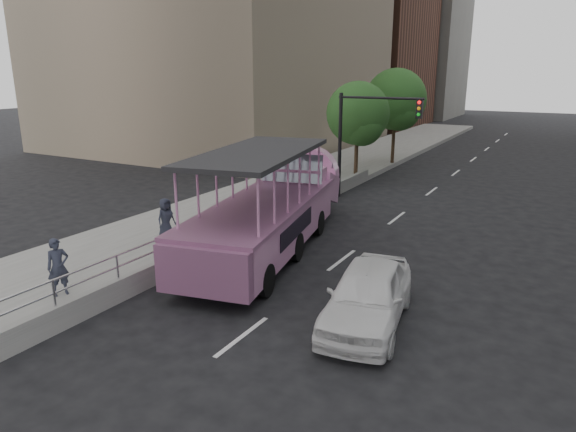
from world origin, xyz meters
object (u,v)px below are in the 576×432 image
(street_tree_near, at_px, (359,116))
(duck_boat, at_px, (274,209))
(car, at_px, (368,295))
(pedestrian_near, at_px, (58,267))
(pedestrian_far, at_px, (166,219))
(parking_sign, at_px, (323,173))
(street_tree_far, at_px, (397,102))
(traffic_signal, at_px, (363,129))

(street_tree_near, bearing_deg, duck_boat, -82.77)
(car, xyz_separation_m, pedestrian_near, (-7.70, -3.08, 0.33))
(pedestrian_far, xyz_separation_m, parking_sign, (2.63, 7.61, 0.67))
(pedestrian_far, height_order, street_tree_near, street_tree_near)
(duck_boat, height_order, pedestrian_near, duck_boat)
(street_tree_near, height_order, street_tree_far, street_tree_far)
(duck_boat, relative_size, street_tree_far, 1.79)
(parking_sign, height_order, street_tree_near, street_tree_near)
(car, xyz_separation_m, street_tree_near, (-6.68, 15.79, 3.05))
(pedestrian_far, bearing_deg, pedestrian_near, -162.48)
(duck_boat, bearing_deg, parking_sign, 97.19)
(pedestrian_near, bearing_deg, car, -44.39)
(parking_sign, xyz_separation_m, traffic_signal, (0.82, 2.71, 1.77))
(pedestrian_near, relative_size, street_tree_far, 0.25)
(traffic_signal, xyz_separation_m, street_tree_far, (-1.40, 9.43, 0.81))
(parking_sign, distance_m, traffic_signal, 3.34)
(pedestrian_near, xyz_separation_m, traffic_signal, (2.62, 15.45, 2.40))
(duck_boat, xyz_separation_m, pedestrian_near, (-2.50, -7.17, -0.28))
(pedestrian_far, xyz_separation_m, traffic_signal, (3.45, 10.32, 2.44))
(street_tree_far, bearing_deg, car, -73.45)
(pedestrian_near, xyz_separation_m, pedestrian_far, (-0.83, 5.13, -0.04))
(traffic_signal, distance_m, street_tree_far, 9.57)
(traffic_signal, bearing_deg, street_tree_far, 98.43)
(pedestrian_near, bearing_deg, street_tree_near, 20.69)
(pedestrian_far, xyz_separation_m, street_tree_near, (1.85, 13.75, 2.76))
(duck_boat, relative_size, pedestrian_far, 7.60)
(car, relative_size, pedestrian_far, 2.99)
(pedestrian_near, distance_m, parking_sign, 12.88)
(duck_boat, height_order, car, duck_boat)
(duck_boat, xyz_separation_m, street_tree_far, (-1.28, 17.71, 2.92))
(pedestrian_far, distance_m, traffic_signal, 11.15)
(pedestrian_far, height_order, parking_sign, parking_sign)
(traffic_signal, bearing_deg, pedestrian_near, -99.61)
(street_tree_near, bearing_deg, parking_sign, -82.74)
(car, bearing_deg, duck_boat, 132.71)
(parking_sign, bearing_deg, street_tree_near, 97.26)
(parking_sign, relative_size, traffic_signal, 0.53)
(pedestrian_near, height_order, parking_sign, parking_sign)
(traffic_signal, bearing_deg, duck_boat, -90.78)
(parking_sign, height_order, traffic_signal, traffic_signal)
(traffic_signal, bearing_deg, parking_sign, -106.76)
(duck_boat, relative_size, street_tree_near, 2.02)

